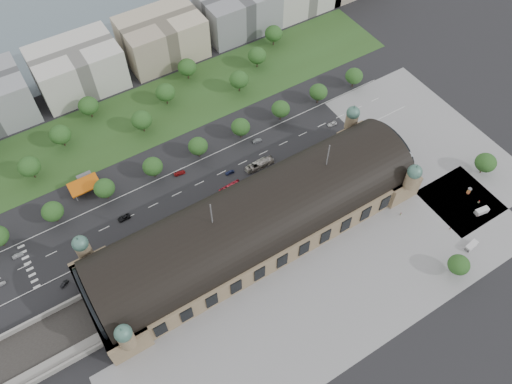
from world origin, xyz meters
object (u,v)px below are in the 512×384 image
traffic_car_4 (230,172)px  bus_west (230,188)px  pedestrian_4 (463,257)px  parked_car_4 (132,250)px  van_south (471,246)px  parked_car_6 (141,242)px  advertising_column (469,191)px  parked_car_5 (183,219)px  bus_mid (262,164)px  bus_east (257,165)px  pedestrian_0 (401,214)px  van_east (481,211)px  pedestrian_3 (478,216)px  petrol_station (85,182)px  parked_car_0 (64,284)px  parked_car_2 (106,263)px  traffic_car_1 (18,256)px  parked_car_1 (119,256)px  traffic_car_2 (124,218)px  traffic_car_5 (257,141)px  pedestrian_1 (450,228)px  pedestrian_5 (479,202)px  traffic_car_0 (1,284)px  parked_car_3 (135,239)px  traffic_car_6 (332,124)px  traffic_car_3 (180,173)px

traffic_car_4 → bus_west: size_ratio=0.39×
pedestrian_4 → parked_car_4: bearing=-61.4°
van_south → parked_car_6: bearing=139.1°
traffic_car_4 → advertising_column: bearing=57.8°
traffic_car_4 → parked_car_5: bearing=-63.0°
bus_mid → bus_east: size_ratio=1.06×
van_south → pedestrian_0: 32.08m
van_east → pedestrian_3: bearing=-154.0°
parked_car_5 → van_south: bearing=22.0°
petrol_station → traffic_car_4: 68.00m
bus_east → van_south: size_ratio=1.88×
parked_car_0 → parked_car_2: (18.14, 0.00, 0.17)m
traffic_car_1 → bus_east: (112.67, -12.29, 0.97)m
traffic_car_4 → bus_west: 9.85m
van_east → advertising_column: advertising_column is taller
parked_car_1 → pedestrian_4: bearing=26.0°
traffic_car_2 → parked_car_1: bearing=-29.8°
bus_mid → pedestrian_0: size_ratio=7.78×
traffic_car_5 → van_south: bearing=-150.8°
traffic_car_5 → parked_car_5: 58.21m
petrol_station → traffic_car_1: bearing=-151.4°
bus_mid → pedestrian_1: bearing=-146.5°
van_east → pedestrian_5: (3.45, 4.42, -0.32)m
traffic_car_2 → bus_east: (66.47, -6.18, 0.88)m
parked_car_5 → parked_car_6: parked_car_6 is taller
bus_mid → pedestrian_1: bus_mid is taller
bus_west → pedestrian_0: (58.19, -53.22, -0.75)m
traffic_car_4 → bus_east: bus_east is taller
traffic_car_5 → pedestrian_0: 78.68m
traffic_car_4 → parked_car_1: 64.70m
parked_car_0 → pedestrian_4: (148.04, -77.91, 0.32)m
traffic_car_0 → parked_car_6: parked_car_6 is taller
bus_west → advertising_column: size_ratio=3.26×
bus_east → van_east: size_ratio=1.85×
petrol_station → traffic_car_2: size_ratio=2.41×
traffic_car_5 → parked_car_0: 112.23m
parked_car_3 → bus_west: bus_west is taller
van_east → traffic_car_6: bearing=115.5°
parked_car_2 → bus_east: 82.85m
traffic_car_3 → parked_car_0: traffic_car_3 is taller
traffic_car_2 → pedestrian_1: (120.17, -81.87, 0.05)m
petrol_station → van_south: 176.16m
traffic_car_2 → advertising_column: (141.96, -71.84, 1.00)m
parked_car_3 → pedestrian_1: size_ratio=2.67×
advertising_column → pedestrian_3: size_ratio=2.20×
pedestrian_3 → pedestrian_5: pedestrian_5 is taller
parked_car_4 → traffic_car_2: bearing=137.2°
petrol_station → advertising_column: size_ratio=4.03×
traffic_car_4 → parked_car_5: traffic_car_4 is taller
traffic_car_1 → van_east: (184.63, -88.94, 0.57)m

